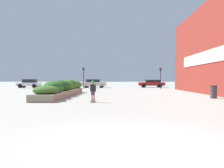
# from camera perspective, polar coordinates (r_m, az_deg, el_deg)

# --- Properties ---
(ground_plane) EXTENTS (300.00, 300.00, 0.00)m
(ground_plane) POSITION_cam_1_polar(r_m,az_deg,el_deg) (6.03, 5.82, -12.82)
(ground_plane) COLOR #ADA89E
(planter_box) EXTENTS (1.77, 12.92, 1.47)m
(planter_box) POSITION_cam_1_polar(r_m,az_deg,el_deg) (22.45, -11.08, -1.14)
(planter_box) COLOR gray
(planter_box) RESTS_ON ground_plane
(skateboard) EXTENTS (0.33, 0.79, 0.09)m
(skateboard) POSITION_cam_1_polar(r_m,az_deg,el_deg) (15.77, -4.35, -3.96)
(skateboard) COLOR black
(skateboard) RESTS_ON ground_plane
(skateboarder) EXTENTS (1.19, 0.31, 1.28)m
(skateboarder) POSITION_cam_1_polar(r_m,az_deg,el_deg) (15.72, -4.36, -1.07)
(skateboarder) COLOR tan
(skateboarder) RESTS_ON skateboard
(trash_bin) EXTENTS (0.51, 0.51, 0.98)m
(trash_bin) POSITION_cam_1_polar(r_m,az_deg,el_deg) (20.46, 22.22, -1.70)
(trash_bin) COLOR #38383D
(trash_bin) RESTS_ON ground_plane
(car_leftmost) EXTENTS (4.18, 2.07, 1.45)m
(car_leftmost) POSITION_cam_1_polar(r_m,az_deg,el_deg) (43.36, -4.15, 0.16)
(car_leftmost) COLOR #BCBCC1
(car_leftmost) RESTS_ON ground_plane
(car_center_left) EXTENTS (3.89, 1.85, 1.48)m
(car_center_left) POSITION_cam_1_polar(r_m,az_deg,el_deg) (44.81, -18.39, 0.15)
(car_center_left) COLOR silver
(car_center_left) RESTS_ON ground_plane
(car_center_right) EXTENTS (4.63, 2.00, 1.39)m
(car_center_right) POSITION_cam_1_polar(r_m,az_deg,el_deg) (45.60, 9.06, 0.16)
(car_center_right) COLOR maroon
(car_center_right) RESTS_ON ground_plane
(car_rightmost) EXTENTS (4.07, 1.97, 1.46)m
(car_rightmost) POSITION_cam_1_polar(r_m,az_deg,el_deg) (46.57, 21.42, 0.17)
(car_rightmost) COLOR slate
(car_rightmost) RESTS_ON ground_plane
(traffic_light_left) EXTENTS (0.28, 0.30, 3.30)m
(traffic_light_left) POSITION_cam_1_polar(r_m,az_deg,el_deg) (39.16, -6.53, 2.24)
(traffic_light_left) COLOR black
(traffic_light_left) RESTS_ON ground_plane
(traffic_light_right) EXTENTS (0.28, 0.30, 3.22)m
(traffic_light_right) POSITION_cam_1_polar(r_m,az_deg,el_deg) (38.90, 11.04, 2.16)
(traffic_light_right) COLOR black
(traffic_light_right) RESTS_ON ground_plane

